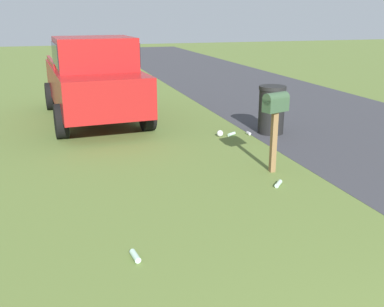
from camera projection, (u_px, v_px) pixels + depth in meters
mailbox at (275, 110)px, 7.35m from camera, size 0.33×0.48×1.38m
pickup_truck at (93, 77)px, 11.05m from camera, size 5.05×2.45×2.09m
trash_bin at (271, 110)px, 9.99m from camera, size 0.61×0.61×1.08m
litter_bottle_far_scatter at (135, 256)px, 4.94m from camera, size 0.23×0.10×0.07m
litter_bottle_midfield_b at (278, 184)px, 7.04m from camera, size 0.21×0.20×0.07m
litter_bag_by_mailbox at (220, 133)px, 9.85m from camera, size 0.14×0.14×0.14m
litter_bottle_near_hydrant at (232, 134)px, 9.93m from camera, size 0.18×0.22×0.07m
litter_can_midfield_a at (249, 133)px, 10.01m from camera, size 0.13×0.08×0.07m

